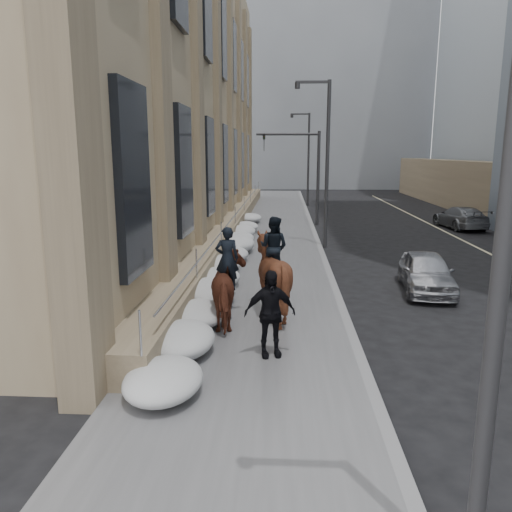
{
  "coord_description": "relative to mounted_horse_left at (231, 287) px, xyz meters",
  "views": [
    {
      "loc": [
        0.86,
        -10.67,
        4.66
      ],
      "look_at": [
        0.05,
        3.52,
        1.7
      ],
      "focal_mm": 35.0,
      "sensor_mm": 36.0,
      "label": 1
    }
  ],
  "objects": [
    {
      "name": "mounted_horse_left",
      "position": [
        0.0,
        0.0,
        0.0
      ],
      "size": [
        1.42,
        2.42,
        2.63
      ],
      "rotation": [
        0.0,
        0.0,
        3.32
      ],
      "color": "#4A2216",
      "rests_on": "sidewalk"
    },
    {
      "name": "car_grey",
      "position": [
        12.34,
        18.8,
        -0.46
      ],
      "size": [
        2.46,
        4.95,
        1.38
      ],
      "primitive_type": "imported",
      "rotation": [
        0.0,
        0.0,
        3.25
      ],
      "color": "slate",
      "rests_on": "ground"
    },
    {
      "name": "streetlight_mid",
      "position": [
        3.29,
        11.91,
        3.43
      ],
      "size": [
        1.71,
        0.24,
        8.0
      ],
      "color": "#2D2D30",
      "rests_on": "ground"
    },
    {
      "name": "streetlight_far",
      "position": [
        3.29,
        31.91,
        3.43
      ],
      "size": [
        1.71,
        0.24,
        8.0
      ],
      "color": "#2D2D30",
      "rests_on": "ground"
    },
    {
      "name": "snow_bank",
      "position": [
        -0.87,
        6.02,
        -0.68
      ],
      "size": [
        1.7,
        18.1,
        0.76
      ],
      "color": "silver",
      "rests_on": "sidewalk"
    },
    {
      "name": "traffic_signal",
      "position": [
        2.62,
        19.91,
        2.85
      ],
      "size": [
        4.1,
        0.22,
        6.0
      ],
      "color": "#2D2D30",
      "rests_on": "ground"
    },
    {
      "name": "car_silver",
      "position": [
        6.25,
        4.02,
        -0.48
      ],
      "size": [
        2.04,
        4.13,
        1.36
      ],
      "primitive_type": "imported",
      "rotation": [
        0.0,
        0.0,
        -0.11
      ],
      "color": "#ABACB3",
      "rests_on": "ground"
    },
    {
      "name": "bg_building_far",
      "position": [
        -5.45,
        69.91,
        8.85
      ],
      "size": [
        24.0,
        12.0,
        20.0
      ],
      "primitive_type": "cube",
      "color": "gray",
      "rests_on": "ground"
    },
    {
      "name": "curb",
      "position": [
        3.17,
        7.91,
        -1.09
      ],
      "size": [
        0.24,
        80.0,
        0.12
      ],
      "primitive_type": "cube",
      "color": "slate",
      "rests_on": "ground"
    },
    {
      "name": "pedestrian",
      "position": [
        1.11,
        -2.08,
        -0.03
      ],
      "size": [
        1.25,
        0.75,
        2.0
      ],
      "primitive_type": "imported",
      "rotation": [
        0.0,
        0.0,
        0.23
      ],
      "color": "black",
      "rests_on": "sidewalk"
    },
    {
      "name": "streetlight_near",
      "position": [
        3.29,
        -8.09,
        3.43
      ],
      "size": [
        1.71,
        0.24,
        8.0
      ],
      "color": "#2D2D30",
      "rests_on": "ground"
    },
    {
      "name": "limestone_building",
      "position": [
        -4.71,
        17.87,
        7.75
      ],
      "size": [
        6.1,
        44.0,
        18.0
      ],
      "color": "#957E61",
      "rests_on": "ground"
    },
    {
      "name": "sidewalk",
      "position": [
        0.55,
        7.91,
        -1.09
      ],
      "size": [
        5.0,
        80.0,
        0.12
      ],
      "primitive_type": "cube",
      "color": "#504F52",
      "rests_on": "ground"
    },
    {
      "name": "bg_building_mid",
      "position": [
        4.55,
        57.91,
        12.85
      ],
      "size": [
        30.0,
        12.0,
        28.0
      ],
      "primitive_type": "cube",
      "color": "slate",
      "rests_on": "ground"
    },
    {
      "name": "ground",
      "position": [
        0.55,
        -2.09,
        -1.15
      ],
      "size": [
        140.0,
        140.0,
        0.0
      ],
      "primitive_type": "plane",
      "color": "black",
      "rests_on": "ground"
    },
    {
      "name": "mounted_horse_right",
      "position": [
        1.07,
        0.75,
        0.2
      ],
      "size": [
        2.56,
        2.68,
        2.81
      ],
      "rotation": [
        0.0,
        0.0,
        2.72
      ],
      "color": "#3D1E11",
      "rests_on": "sidewalk"
    }
  ]
}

